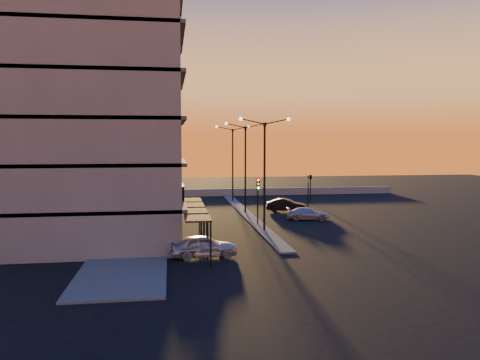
% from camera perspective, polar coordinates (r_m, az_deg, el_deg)
% --- Properties ---
extents(ground, '(120.00, 120.00, 0.00)m').
position_cam_1_polar(ground, '(39.42, 2.97, -6.27)').
color(ground, black).
rests_on(ground, ground).
extents(sidewalk_west, '(5.00, 40.00, 0.12)m').
position_cam_1_polar(sidewalk_west, '(42.68, -12.15, -5.44)').
color(sidewalk_west, '#4F4F4D').
rests_on(sidewalk_west, ground).
extents(median, '(1.20, 36.00, 0.12)m').
position_cam_1_polar(median, '(49.11, 0.65, -4.01)').
color(median, '#4F4F4D').
rests_on(median, ground).
extents(parapet, '(44.00, 0.50, 1.00)m').
position_cam_1_polar(parapet, '(65.04, 0.16, -1.47)').
color(parapet, gray).
rests_on(parapet, ground).
extents(building, '(14.35, 17.08, 25.00)m').
position_cam_1_polar(building, '(38.73, -18.11, 11.01)').
color(building, slate).
rests_on(building, ground).
extents(streetlamp_near, '(4.32, 0.32, 9.51)m').
position_cam_1_polar(streetlamp_near, '(38.75, 3.01, 1.87)').
color(streetlamp_near, black).
rests_on(streetlamp_near, ground).
extents(streetlamp_mid, '(4.32, 0.32, 9.51)m').
position_cam_1_polar(streetlamp_mid, '(48.58, 0.66, 2.45)').
color(streetlamp_mid, black).
rests_on(streetlamp_mid, ground).
extents(streetlamp_far, '(4.32, 0.32, 9.51)m').
position_cam_1_polar(streetlamp_far, '(58.47, -0.90, 2.83)').
color(streetlamp_far, black).
rests_on(streetlamp_far, ground).
extents(traffic_light_main, '(0.28, 0.44, 4.25)m').
position_cam_1_polar(traffic_light_main, '(41.78, 2.21, -1.64)').
color(traffic_light_main, black).
rests_on(traffic_light_main, ground).
extents(signal_east_a, '(0.13, 0.16, 3.60)m').
position_cam_1_polar(signal_east_a, '(54.54, 8.31, -1.21)').
color(signal_east_a, black).
rests_on(signal_east_a, ground).
extents(signal_east_b, '(0.42, 1.99, 3.60)m').
position_cam_1_polar(signal_east_b, '(58.68, 8.60, 0.35)').
color(signal_east_b, black).
rests_on(signal_east_b, ground).
extents(car_hatchback, '(4.50, 2.19, 1.48)m').
position_cam_1_polar(car_hatchback, '(30.73, -4.45, -8.02)').
color(car_hatchback, '#B8BAC1').
rests_on(car_hatchback, ground).
extents(car_sedan, '(4.43, 2.46, 1.38)m').
position_cam_1_polar(car_sedan, '(50.48, 5.63, -3.07)').
color(car_sedan, black).
rests_on(car_sedan, ground).
extents(car_wagon, '(4.32, 2.47, 1.18)m').
position_cam_1_polar(car_wagon, '(45.45, 8.30, -4.09)').
color(car_wagon, '#B4B5BD').
rests_on(car_wagon, ground).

